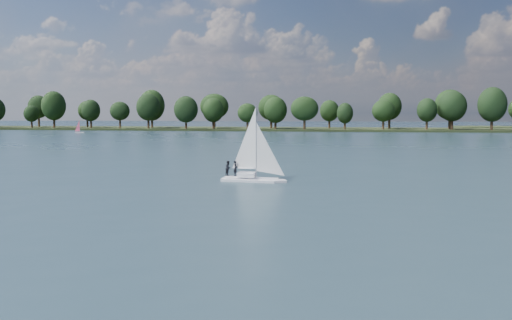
{
  "coord_description": "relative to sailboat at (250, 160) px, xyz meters",
  "views": [
    {
      "loc": [
        5.42,
        -18.63,
        6.89
      ],
      "look_at": [
        -4.07,
        33.58,
        2.5
      ],
      "focal_mm": 40.0,
      "sensor_mm": 36.0,
      "label": 1
    }
  ],
  "objects": [
    {
      "name": "dinghy_pink",
      "position": [
        -84.51,
        127.25,
        -1.05
      ],
      "size": [
        3.32,
        1.92,
        4.99
      ],
      "rotation": [
        0.0,
        0.0,
        0.23
      ],
      "color": "silver",
      "rests_on": "ground"
    },
    {
      "name": "far_shore",
      "position": [
        5.33,
        174.84,
        -2.23
      ],
      "size": [
        660.0,
        40.0,
        1.5
      ],
      "primitive_type": "cube",
      "color": "black",
      "rests_on": "ground"
    },
    {
      "name": "treeline",
      "position": [
        1.76,
        170.41,
        5.88
      ],
      "size": [
        562.64,
        73.76,
        17.5
      ],
      "color": "black",
      "rests_on": "ground"
    },
    {
      "name": "ground",
      "position": [
        5.33,
        62.84,
        -2.23
      ],
      "size": [
        700.0,
        700.0,
        0.0
      ],
      "primitive_type": "plane",
      "color": "#233342",
      "rests_on": "ground"
    },
    {
      "name": "sailboat",
      "position": [
        0.0,
        0.0,
        0.0
      ],
      "size": [
        6.23,
        2.43,
        7.99
      ],
      "rotation": [
        0.0,
        0.0,
        -0.12
      ],
      "color": "white",
      "rests_on": "ground"
    }
  ]
}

